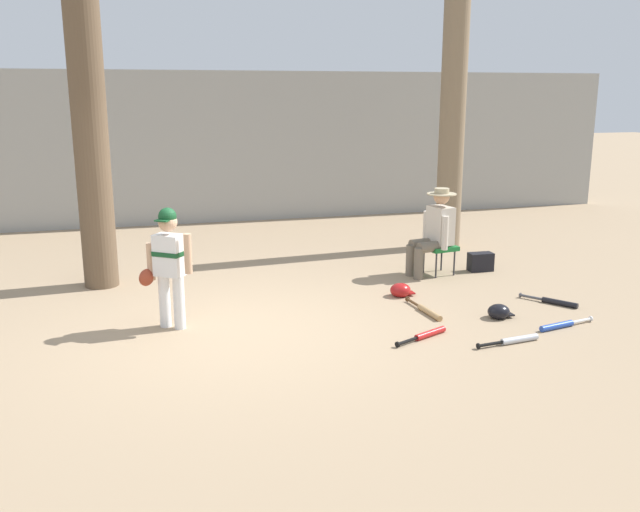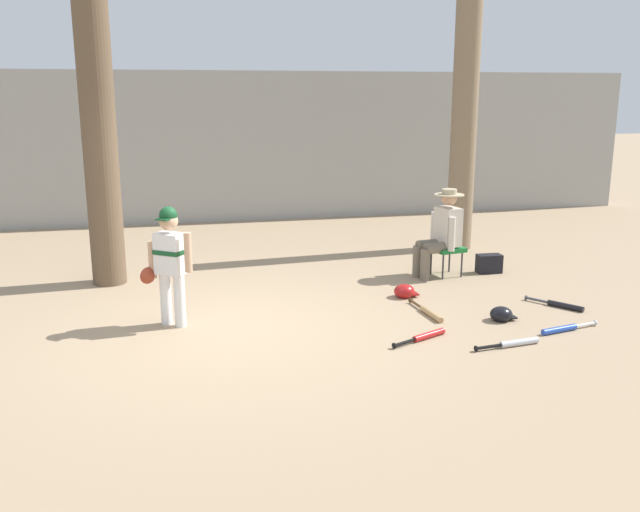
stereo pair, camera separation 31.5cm
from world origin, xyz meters
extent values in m
plane|color=#9E8466|center=(0.00, 0.00, 0.00)|extent=(60.00, 60.00, 0.00)
cube|color=#9E9E99|center=(0.00, 6.50, 1.43)|extent=(18.00, 0.36, 2.86)
cylinder|color=brown|center=(-1.41, 2.26, 2.62)|extent=(0.43, 0.43, 5.25)
cone|color=brown|center=(-1.41, 2.26, 0.00)|extent=(0.60, 0.60, 0.26)
cylinder|color=#7F6B51|center=(3.97, 3.17, 2.42)|extent=(0.40, 0.40, 4.83)
cone|color=#7F6B51|center=(3.97, 3.17, 0.00)|extent=(0.56, 0.56, 0.24)
cylinder|color=white|center=(-0.56, 0.28, 0.29)|extent=(0.12, 0.12, 0.58)
cylinder|color=white|center=(-0.70, 0.39, 0.29)|extent=(0.12, 0.12, 0.58)
cube|color=white|center=(-0.63, 0.34, 0.80)|extent=(0.36, 0.34, 0.44)
cube|color=#144723|center=(-0.63, 0.34, 0.82)|extent=(0.37, 0.35, 0.05)
sphere|color=tan|center=(-0.63, 0.34, 1.15)|extent=(0.20, 0.20, 0.20)
sphere|color=#144723|center=(-0.63, 0.34, 1.21)|extent=(0.19, 0.19, 0.19)
cube|color=#144723|center=(-0.68, 0.26, 1.19)|extent=(0.17, 0.16, 0.02)
cylinder|color=tan|center=(-0.45, 0.18, 0.84)|extent=(0.11, 0.11, 0.42)
cylinder|color=tan|center=(-0.82, 0.43, 0.72)|extent=(0.11, 0.11, 0.40)
ellipsoid|color=#933823|center=(-0.87, 0.39, 0.56)|extent=(0.23, 0.25, 0.18)
cube|color=#196B2D|center=(3.08, 1.60, 0.38)|extent=(0.46, 0.46, 0.06)
cylinder|color=#333338|center=(2.96, 1.42, 0.19)|extent=(0.02, 0.02, 0.38)
cylinder|color=#333338|center=(2.91, 1.72, 0.19)|extent=(0.02, 0.02, 0.38)
cylinder|color=#333338|center=(3.26, 1.48, 0.19)|extent=(0.02, 0.02, 0.38)
cylinder|color=#333338|center=(3.20, 1.77, 0.19)|extent=(0.02, 0.02, 0.38)
cylinder|color=#6B6051|center=(2.70, 1.43, 0.21)|extent=(0.13, 0.13, 0.43)
cylinder|color=#6B6051|center=(2.67, 1.63, 0.21)|extent=(0.13, 0.13, 0.43)
cylinder|color=#6B6051|center=(2.90, 1.46, 0.43)|extent=(0.42, 0.22, 0.15)
cylinder|color=#6B6051|center=(2.87, 1.66, 0.43)|extent=(0.42, 0.22, 0.15)
cube|color=beige|center=(3.08, 1.60, 0.69)|extent=(0.30, 0.40, 0.52)
cylinder|color=beige|center=(3.04, 1.37, 0.63)|extent=(0.10, 0.10, 0.46)
cylinder|color=beige|center=(2.97, 1.80, 0.63)|extent=(0.10, 0.10, 0.46)
sphere|color=tan|center=(3.08, 1.60, 1.09)|extent=(0.22, 0.22, 0.22)
cylinder|color=tan|center=(3.08, 1.60, 1.12)|extent=(0.40, 0.40, 0.02)
cylinder|color=tan|center=(3.08, 1.60, 1.16)|extent=(0.20, 0.20, 0.09)
cube|color=black|center=(3.73, 1.60, 0.13)|extent=(0.35, 0.20, 0.26)
cylinder|color=#2347AD|center=(3.32, -0.82, 0.03)|extent=(0.44, 0.16, 0.07)
cylinder|color=silver|center=(3.68, -0.75, 0.03)|extent=(0.29, 0.09, 0.03)
cylinder|color=silver|center=(3.82, -0.72, 0.03)|extent=(0.03, 0.06, 0.06)
cylinder|color=red|center=(1.92, -0.67, 0.03)|extent=(0.41, 0.24, 0.07)
cylinder|color=black|center=(1.60, -0.82, 0.03)|extent=(0.27, 0.15, 0.03)
cylinder|color=black|center=(1.47, -0.88, 0.03)|extent=(0.04, 0.06, 0.06)
cylinder|color=tan|center=(2.20, -0.04, 0.03)|extent=(0.10, 0.48, 0.07)
cylinder|color=brown|center=(2.17, 0.36, 0.03)|extent=(0.05, 0.32, 0.03)
cylinder|color=brown|center=(2.16, 0.52, 0.03)|extent=(0.06, 0.02, 0.06)
cylinder|color=black|center=(3.85, -0.11, 0.03)|extent=(0.29, 0.39, 0.07)
cylinder|color=#4C4C51|center=(3.65, 0.18, 0.03)|extent=(0.19, 0.25, 0.03)
cylinder|color=#4C4C51|center=(3.57, 0.29, 0.03)|extent=(0.06, 0.05, 0.06)
cylinder|color=#B7BCC6|center=(2.72, -1.07, 0.03)|extent=(0.43, 0.12, 0.07)
cylinder|color=black|center=(2.37, -1.11, 0.03)|extent=(0.29, 0.07, 0.03)
cylinder|color=black|center=(2.22, -1.13, 0.03)|extent=(0.02, 0.06, 0.06)
ellipsoid|color=#A81919|center=(2.17, 0.75, 0.08)|extent=(0.26, 0.24, 0.18)
cube|color=#A81919|center=(2.29, 0.75, 0.04)|extent=(0.11, 0.13, 0.02)
ellipsoid|color=black|center=(2.91, -0.33, 0.07)|extent=(0.25, 0.23, 0.17)
cube|color=black|center=(3.03, -0.33, 0.03)|extent=(0.10, 0.13, 0.02)
camera|label=1|loc=(-0.97, -6.78, 2.46)|focal=38.26mm
camera|label=2|loc=(-0.67, -6.86, 2.46)|focal=38.26mm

